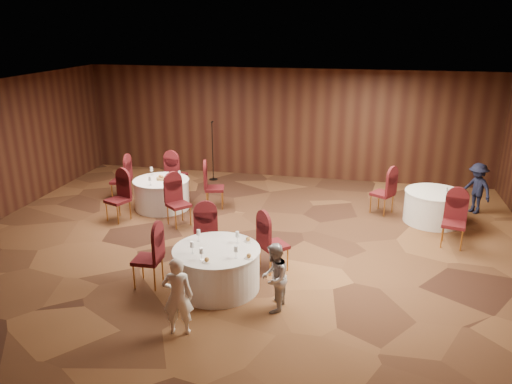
% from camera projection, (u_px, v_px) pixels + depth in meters
% --- Properties ---
extents(ground, '(12.00, 12.00, 0.00)m').
position_uv_depth(ground, '(245.00, 244.00, 10.54)').
color(ground, black).
rests_on(ground, ground).
extents(room_shell, '(12.00, 12.00, 12.00)m').
position_uv_depth(room_shell, '(244.00, 153.00, 9.90)').
color(room_shell, silver).
rests_on(room_shell, ground).
extents(table_main, '(1.52, 1.52, 0.74)m').
position_uv_depth(table_main, '(217.00, 268.00, 8.68)').
color(table_main, silver).
rests_on(table_main, ground).
extents(table_left, '(1.38, 1.38, 0.74)m').
position_uv_depth(table_left, '(162.00, 194.00, 12.44)').
color(table_left, silver).
rests_on(table_left, ground).
extents(table_right, '(1.34, 1.34, 0.74)m').
position_uv_depth(table_right, '(433.00, 207.00, 11.57)').
color(table_right, silver).
rests_on(table_right, ground).
extents(chairs_main, '(2.70, 1.98, 1.00)m').
position_uv_depth(chairs_main, '(210.00, 245.00, 9.31)').
color(chairs_main, '#3C0D0C').
rests_on(chairs_main, ground).
extents(chairs_left, '(3.18, 2.88, 1.00)m').
position_uv_depth(chairs_left, '(162.00, 189.00, 12.41)').
color(chairs_left, '#3C0D0C').
rests_on(chairs_left, ground).
extents(chairs_right, '(2.06, 2.33, 1.00)m').
position_uv_depth(chairs_right, '(415.00, 207.00, 11.17)').
color(chairs_right, '#3C0D0C').
rests_on(chairs_right, ground).
extents(tabletop_main, '(1.14, 1.08, 0.22)m').
position_uv_depth(tabletop_main, '(223.00, 246.00, 8.43)').
color(tabletop_main, silver).
rests_on(tabletop_main, table_main).
extents(tabletop_left, '(0.89, 0.84, 0.22)m').
position_uv_depth(tabletop_left, '(161.00, 177.00, 12.29)').
color(tabletop_left, silver).
rests_on(tabletop_left, table_left).
extents(tabletop_right, '(0.08, 0.08, 0.22)m').
position_uv_depth(tabletop_right, '(446.00, 189.00, 11.12)').
color(tabletop_right, silver).
rests_on(tabletop_right, table_right).
extents(mic_stand, '(0.24, 0.24, 1.74)m').
position_uv_depth(mic_stand, '(213.00, 163.00, 14.65)').
color(mic_stand, black).
rests_on(mic_stand, ground).
extents(woman_a, '(0.51, 0.39, 1.25)m').
position_uv_depth(woman_a, '(178.00, 296.00, 7.32)').
color(woman_a, white).
rests_on(woman_a, ground).
extents(woman_b, '(0.47, 0.58, 1.15)m').
position_uv_depth(woman_b, '(274.00, 278.00, 7.95)').
color(woman_b, '#ADADB2').
rests_on(woman_b, ground).
extents(man_c, '(0.87, 0.92, 1.25)m').
position_uv_depth(man_c, '(477.00, 188.00, 12.06)').
color(man_c, black).
rests_on(man_c, ground).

